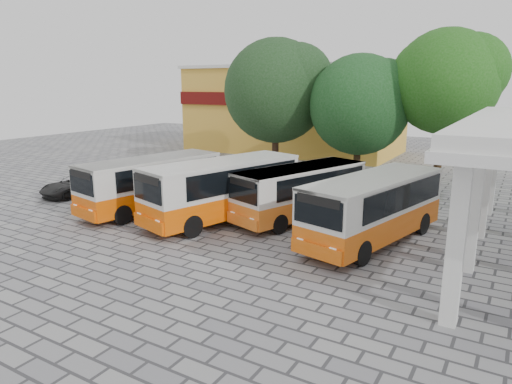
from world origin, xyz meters
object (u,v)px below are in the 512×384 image
Objects in this scene: bus_centre_right at (300,189)px; bus_far_right at (374,205)px; bus_far_left at (151,180)px; bus_centre_left at (223,186)px; parked_car at (77,185)px.

bus_centre_right is 0.94× the size of bus_far_right.
bus_far_left is 0.93× the size of bus_centre_left.
bus_far_left is 0.98× the size of bus_far_right.
bus_centre_left is 3.82m from bus_centre_right.
bus_centre_left reaches higher than bus_far_right.
parked_car is (-10.63, -0.15, -1.11)m from bus_centre_left.
bus_far_right is at bearing 20.86° from bus_centre_left.
bus_centre_right is at bearing 172.93° from bus_far_right.
bus_far_right is 1.91× the size of parked_car.
bus_centre_left is at bearing 5.68° from parked_car.
bus_far_right is (4.08, -1.52, 0.11)m from bus_centre_right.
bus_centre_left is 1.11× the size of bus_centre_right.
bus_centre_right is at bearing 14.14° from parked_car.
bus_centre_right reaches higher than parked_car.
bus_far_left is 6.44m from parked_car.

